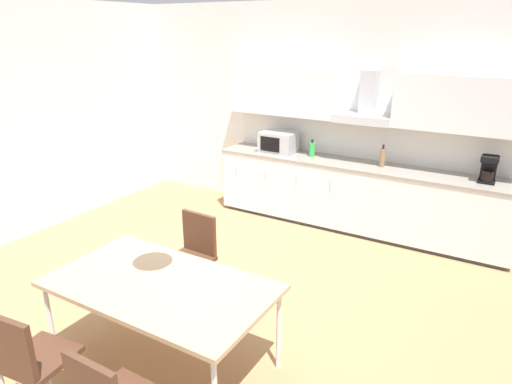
{
  "coord_description": "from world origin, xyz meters",
  "views": [
    {
      "loc": [
        2.44,
        -3.05,
        2.49
      ],
      "look_at": [
        0.32,
        0.54,
        1.0
      ],
      "focal_mm": 32.0,
      "sensor_mm": 36.0,
      "label": 1
    }
  ],
  "objects_px": {
    "bottle_green": "(312,149)",
    "chair_far_left": "(193,250)",
    "microwave": "(278,142)",
    "coffee_maker": "(489,169)",
    "pendant_lamp": "(149,154)",
    "chair_near_left": "(27,355)",
    "dining_table": "(160,288)",
    "bottle_brown": "(382,157)"
  },
  "relations": [
    {
      "from": "coffee_maker",
      "to": "bottle_green",
      "type": "xyz_separation_m",
      "value": [
        -2.12,
        -0.01,
        -0.05
      ]
    },
    {
      "from": "microwave",
      "to": "chair_far_left",
      "type": "bearing_deg",
      "value": -81.04
    },
    {
      "from": "microwave",
      "to": "chair_far_left",
      "type": "xyz_separation_m",
      "value": [
        0.38,
        -2.42,
        -0.5
      ]
    },
    {
      "from": "microwave",
      "to": "coffee_maker",
      "type": "height_order",
      "value": "coffee_maker"
    },
    {
      "from": "bottle_green",
      "to": "pendant_lamp",
      "type": "xyz_separation_m",
      "value": [
        0.26,
        -3.29,
        0.73
      ]
    },
    {
      "from": "microwave",
      "to": "chair_near_left",
      "type": "height_order",
      "value": "microwave"
    },
    {
      "from": "chair_far_left",
      "to": "pendant_lamp",
      "type": "distance_m",
      "value": 1.5
    },
    {
      "from": "microwave",
      "to": "coffee_maker",
      "type": "distance_m",
      "value": 2.61
    },
    {
      "from": "bottle_green",
      "to": "bottle_brown",
      "type": "xyz_separation_m",
      "value": [
        0.94,
        0.0,
        0.02
      ]
    },
    {
      "from": "chair_far_left",
      "to": "dining_table",
      "type": "bearing_deg",
      "value": -66.46
    },
    {
      "from": "chair_far_left",
      "to": "pendant_lamp",
      "type": "relative_size",
      "value": 2.72
    },
    {
      "from": "coffee_maker",
      "to": "pendant_lamp",
      "type": "relative_size",
      "value": 0.94
    },
    {
      "from": "bottle_green",
      "to": "dining_table",
      "type": "height_order",
      "value": "bottle_green"
    },
    {
      "from": "chair_far_left",
      "to": "microwave",
      "type": "bearing_deg",
      "value": 98.96
    },
    {
      "from": "coffee_maker",
      "to": "chair_far_left",
      "type": "distance_m",
      "value": 3.35
    },
    {
      "from": "dining_table",
      "to": "chair_near_left",
      "type": "distance_m",
      "value": 0.94
    },
    {
      "from": "bottle_green",
      "to": "coffee_maker",
      "type": "bearing_deg",
      "value": 0.22
    },
    {
      "from": "bottle_brown",
      "to": "chair_far_left",
      "type": "height_order",
      "value": "bottle_brown"
    },
    {
      "from": "microwave",
      "to": "coffee_maker",
      "type": "relative_size",
      "value": 1.6
    },
    {
      "from": "microwave",
      "to": "bottle_green",
      "type": "height_order",
      "value": "microwave"
    },
    {
      "from": "microwave",
      "to": "dining_table",
      "type": "height_order",
      "value": "microwave"
    },
    {
      "from": "bottle_green",
      "to": "bottle_brown",
      "type": "bearing_deg",
      "value": 0.02
    },
    {
      "from": "coffee_maker",
      "to": "bottle_brown",
      "type": "bearing_deg",
      "value": -179.63
    },
    {
      "from": "coffee_maker",
      "to": "bottle_green",
      "type": "distance_m",
      "value": 2.12
    },
    {
      "from": "chair_near_left",
      "to": "pendant_lamp",
      "type": "distance_m",
      "value": 1.5
    },
    {
      "from": "bottle_green",
      "to": "chair_far_left",
      "type": "bearing_deg",
      "value": -92.73
    },
    {
      "from": "coffee_maker",
      "to": "dining_table",
      "type": "height_order",
      "value": "coffee_maker"
    },
    {
      "from": "dining_table",
      "to": "pendant_lamp",
      "type": "height_order",
      "value": "pendant_lamp"
    },
    {
      "from": "bottle_green",
      "to": "chair_far_left",
      "type": "xyz_separation_m",
      "value": [
        -0.12,
        -2.43,
        -0.45
      ]
    },
    {
      "from": "chair_far_left",
      "to": "bottle_brown",
      "type": "bearing_deg",
      "value": 66.53
    },
    {
      "from": "coffee_maker",
      "to": "bottle_green",
      "type": "height_order",
      "value": "coffee_maker"
    },
    {
      "from": "bottle_brown",
      "to": "chair_near_left",
      "type": "relative_size",
      "value": 0.32
    },
    {
      "from": "bottle_brown",
      "to": "chair_far_left",
      "type": "bearing_deg",
      "value": -113.47
    },
    {
      "from": "microwave",
      "to": "chair_far_left",
      "type": "distance_m",
      "value": 2.49
    },
    {
      "from": "bottle_brown",
      "to": "dining_table",
      "type": "relative_size",
      "value": 0.17
    },
    {
      "from": "coffee_maker",
      "to": "chair_far_left",
      "type": "xyz_separation_m",
      "value": [
        -2.23,
        -2.44,
        -0.51
      ]
    },
    {
      "from": "pendant_lamp",
      "to": "chair_far_left",
      "type": "bearing_deg",
      "value": 113.54
    },
    {
      "from": "microwave",
      "to": "chair_far_left",
      "type": "relative_size",
      "value": 0.55
    },
    {
      "from": "chair_near_left",
      "to": "pendant_lamp",
      "type": "xyz_separation_m",
      "value": [
        0.37,
        0.85,
        1.18
      ]
    },
    {
      "from": "coffee_maker",
      "to": "bottle_green",
      "type": "bearing_deg",
      "value": -179.78
    },
    {
      "from": "chair_near_left",
      "to": "chair_far_left",
      "type": "bearing_deg",
      "value": 90.16
    },
    {
      "from": "bottle_green",
      "to": "dining_table",
      "type": "distance_m",
      "value": 3.31
    }
  ]
}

